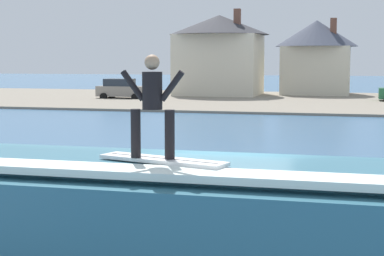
% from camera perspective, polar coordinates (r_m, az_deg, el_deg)
% --- Properties ---
extents(ground_plane, '(260.00, 260.00, 0.00)m').
position_cam_1_polar(ground_plane, '(12.39, 2.94, -10.38)').
color(ground_plane, '#396188').
extents(wave_crest, '(10.21, 4.08, 1.91)m').
position_cam_1_polar(wave_crest, '(10.95, -3.40, -7.73)').
color(wave_crest, '#336C81').
rests_on(wave_crest, ground_plane).
extents(surfboard, '(2.26, 1.06, 0.06)m').
position_cam_1_polar(surfboard, '(10.04, -2.71, -2.94)').
color(surfboard, white).
rests_on(surfboard, wave_crest).
extents(surfer, '(1.06, 0.32, 1.65)m').
position_cam_1_polar(surfer, '(9.92, -3.63, 2.47)').
color(surfer, black).
rests_on(surfer, surfboard).
extents(shoreline_bank, '(120.00, 26.01, 0.16)m').
position_cam_1_polar(shoreline_bank, '(53.31, 12.16, 2.39)').
color(shoreline_bank, gray).
rests_on(shoreline_bank, ground_plane).
extents(car_near_shore, '(4.50, 2.12, 1.86)m').
position_cam_1_polar(car_near_shore, '(55.57, -6.38, 3.54)').
color(car_near_shore, gray).
rests_on(car_near_shore, ground_plane).
extents(house_with_chimney, '(9.56, 9.56, 8.23)m').
position_cam_1_polar(house_with_chimney, '(60.33, 2.49, 7.00)').
color(house_with_chimney, beige).
rests_on(house_with_chimney, ground_plane).
extents(house_small_cottage, '(7.98, 7.98, 7.48)m').
position_cam_1_polar(house_small_cottage, '(62.69, 11.27, 6.67)').
color(house_small_cottage, beige).
rests_on(house_small_cottage, ground_plane).
extents(tree_short_bushy, '(2.10, 2.10, 5.45)m').
position_cam_1_polar(tree_short_bushy, '(60.85, 12.75, 6.80)').
color(tree_short_bushy, brown).
rests_on(tree_short_bushy, ground_plane).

